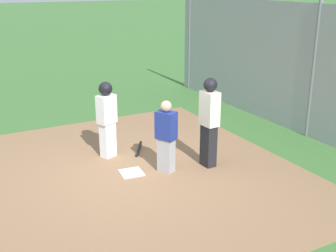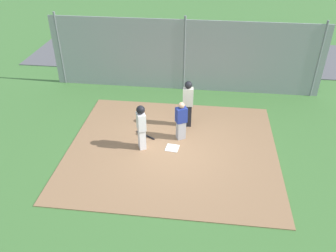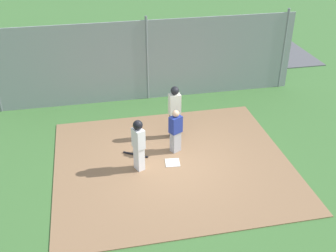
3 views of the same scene
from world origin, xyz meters
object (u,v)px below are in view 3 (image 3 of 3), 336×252
umpire (175,111)px  parked_car_dark (195,46)px  catcher (176,131)px  parked_car_green (135,51)px  home_plate (172,163)px  runner (138,142)px  baseball_bat (136,155)px

umpire → parked_car_dark: size_ratio=0.44×
catcher → parked_car_green: (0.20, -8.17, -0.17)m
umpire → catcher: bearing=-14.2°
catcher → umpire: size_ratio=0.79×
home_plate → runner: size_ratio=0.26×
runner → parked_car_dark: (-4.12, -9.03, -0.37)m
home_plate → umpire: umpire is taller
home_plate → parked_car_green: size_ratio=0.10×
catcher → baseball_bat: (1.30, 0.01, -0.72)m
runner → baseball_bat: size_ratio=1.96×
catcher → parked_car_dark: 8.76m
umpire → baseball_bat: (1.47, 0.91, -0.96)m
umpire → baseball_bat: bearing=-62.0°
home_plate → runner: (1.04, 0.09, 0.94)m
home_plate → baseball_bat: baseball_bat is taller
catcher → baseball_bat: size_ratio=1.73×
runner → parked_car_green: 8.99m
umpire → parked_car_dark: bearing=156.3°
baseball_bat → parked_car_green: size_ratio=0.19×
home_plate → parked_car_green: bearing=-90.2°
runner → catcher: bearing=6.5°
home_plate → baseball_bat: bearing=-31.5°
runner → parked_car_green: size_ratio=0.38×
home_plate → baseball_bat: (1.06, -0.65, 0.02)m
umpire → parked_car_dark: umpire is taller
baseball_bat → home_plate: bearing=-0.2°
baseball_bat → parked_car_dark: size_ratio=0.20×
home_plate → parked_car_green: 8.85m
baseball_bat → parked_car_dark: parked_car_dark is taller
baseball_bat → parked_car_green: (-1.10, -8.18, 0.55)m
home_plate → umpire: 1.89m
home_plate → catcher: size_ratio=0.30×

